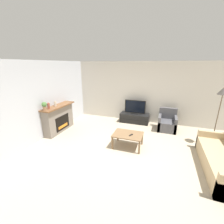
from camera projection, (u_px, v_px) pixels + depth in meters
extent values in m
plane|color=tan|center=(126.00, 151.00, 4.64)|extent=(24.00, 24.00, 0.00)
cube|color=beige|center=(142.00, 93.00, 6.74)|extent=(12.00, 0.06, 2.70)
cube|color=silver|center=(41.00, 101.00, 5.19)|extent=(0.06, 12.00, 2.70)
cube|color=slate|center=(59.00, 119.00, 5.90)|extent=(0.33, 1.43, 1.01)
cube|color=black|center=(63.00, 122.00, 5.89)|extent=(0.01, 0.79, 0.56)
cube|color=orange|center=(63.00, 126.00, 5.93)|extent=(0.01, 0.55, 0.11)
cube|color=brown|center=(58.00, 106.00, 5.73)|extent=(0.45, 1.55, 0.05)
cylinder|color=#994C3D|center=(49.00, 106.00, 5.28)|extent=(0.09, 0.09, 0.20)
sphere|color=#994C3D|center=(48.00, 103.00, 5.25)|extent=(0.05, 0.05, 0.05)
cylinder|color=beige|center=(55.00, 104.00, 5.59)|extent=(0.08, 0.08, 0.18)
sphere|color=beige|center=(55.00, 101.00, 5.56)|extent=(0.05, 0.05, 0.05)
cylinder|color=#936B4C|center=(45.00, 108.00, 5.11)|extent=(0.13, 0.13, 0.14)
sphere|color=#477038|center=(44.00, 104.00, 5.07)|extent=(0.18, 0.18, 0.18)
cube|color=black|center=(134.00, 118.00, 6.87)|extent=(1.29, 0.51, 0.42)
cube|color=black|center=(133.00, 120.00, 6.63)|extent=(1.26, 0.01, 0.01)
cube|color=black|center=(135.00, 113.00, 6.80)|extent=(0.32, 0.18, 0.04)
cube|color=black|center=(135.00, 107.00, 6.70)|extent=(0.93, 0.03, 0.58)
cube|color=black|center=(135.00, 107.00, 6.69)|extent=(0.85, 0.01, 0.52)
cube|color=#4C4C51|center=(167.00, 125.00, 6.08)|extent=(0.70, 0.76, 0.40)
cube|color=#4C4C51|center=(168.00, 113.00, 6.22)|extent=(0.70, 0.14, 0.46)
cube|color=#4C4C51|center=(159.00, 122.00, 6.14)|extent=(0.10, 0.76, 0.61)
cube|color=#4C4C51|center=(175.00, 124.00, 5.95)|extent=(0.10, 0.76, 0.61)
cube|color=brown|center=(128.00, 134.00, 4.77)|extent=(0.92, 0.68, 0.03)
cube|color=brown|center=(112.00, 143.00, 4.70)|extent=(0.05, 0.05, 0.42)
cube|color=brown|center=(139.00, 148.00, 4.44)|extent=(0.05, 0.05, 0.42)
cube|color=brown|center=(118.00, 135.00, 5.24)|extent=(0.05, 0.05, 0.42)
cube|color=brown|center=(142.00, 139.00, 4.97)|extent=(0.05, 0.05, 0.42)
cube|color=black|center=(131.00, 135.00, 4.67)|extent=(0.10, 0.15, 0.02)
cube|color=tan|center=(223.00, 164.00, 3.73)|extent=(0.87, 2.16, 0.42)
cube|color=tan|center=(213.00, 141.00, 4.62)|extent=(0.87, 0.11, 0.62)
cylinder|color=black|center=(211.00, 144.00, 5.01)|extent=(0.30, 0.30, 0.01)
cylinder|color=brown|center=(217.00, 121.00, 4.75)|extent=(0.03, 0.03, 1.69)
cone|color=#4C4742|center=(224.00, 91.00, 4.46)|extent=(0.31, 0.31, 0.22)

